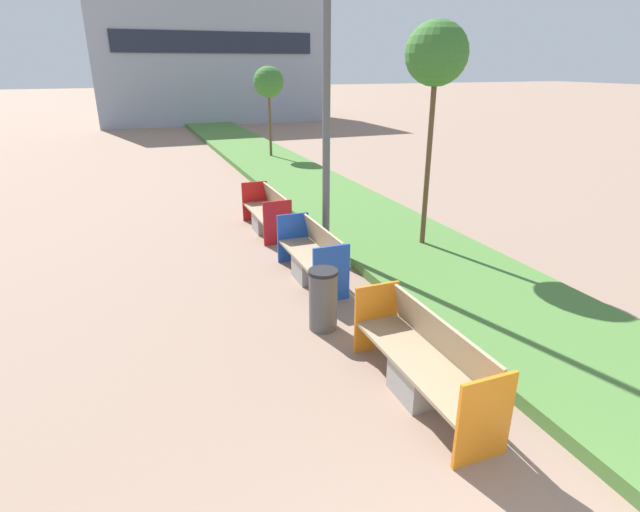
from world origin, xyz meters
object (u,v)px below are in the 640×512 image
(bench_red_frame, at_px, (267,215))
(street_lamp_post, at_px, (327,50))
(sapling_tree_near, at_px, (436,56))
(bench_blue_frame, at_px, (312,259))
(litter_bin, at_px, (323,300))
(sapling_tree_far, at_px, (269,83))
(bench_orange_frame, at_px, (423,367))

(bench_red_frame, relative_size, street_lamp_post, 0.29)
(street_lamp_post, distance_m, sapling_tree_near, 2.00)
(bench_blue_frame, height_order, litter_bin, bench_blue_frame)
(bench_red_frame, bearing_deg, sapling_tree_far, 73.38)
(bench_orange_frame, relative_size, street_lamp_post, 0.33)
(sapling_tree_far, bearing_deg, street_lamp_post, -100.43)
(bench_blue_frame, relative_size, sapling_tree_far, 0.55)
(litter_bin, bearing_deg, bench_red_frame, 84.09)
(litter_bin, relative_size, sapling_tree_far, 0.26)
(bench_red_frame, distance_m, sapling_tree_far, 9.37)
(street_lamp_post, bearing_deg, sapling_tree_far, 79.57)
(litter_bin, height_order, sapling_tree_near, sapling_tree_near)
(street_lamp_post, xyz_separation_m, sapling_tree_near, (1.97, -0.36, -0.09))
(bench_orange_frame, height_order, sapling_tree_far, sapling_tree_far)
(bench_red_frame, xyz_separation_m, sapling_tree_near, (2.58, -2.40, 3.34))
(bench_blue_frame, xyz_separation_m, sapling_tree_near, (2.58, 0.52, 3.34))
(bench_red_frame, relative_size, sapling_tree_far, 0.56)
(bench_orange_frame, height_order, bench_red_frame, same)
(bench_blue_frame, relative_size, litter_bin, 2.16)
(sapling_tree_near, bearing_deg, litter_bin, -143.73)
(sapling_tree_near, bearing_deg, bench_red_frame, 137.07)
(litter_bin, bearing_deg, bench_blue_frame, 74.40)
(street_lamp_post, bearing_deg, bench_orange_frame, -97.78)
(bench_orange_frame, bearing_deg, litter_bin, 104.60)
(bench_red_frame, height_order, street_lamp_post, street_lamp_post)
(bench_orange_frame, distance_m, litter_bin, 1.92)
(bench_blue_frame, bearing_deg, bench_orange_frame, -89.95)
(bench_blue_frame, relative_size, sapling_tree_near, 0.45)
(bench_orange_frame, relative_size, litter_bin, 2.46)
(street_lamp_post, bearing_deg, litter_bin, -112.76)
(bench_red_frame, relative_size, sapling_tree_near, 0.45)
(street_lamp_post, height_order, sapling_tree_near, street_lamp_post)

